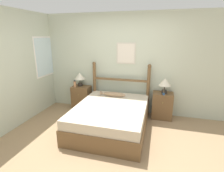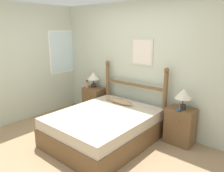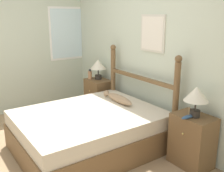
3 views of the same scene
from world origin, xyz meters
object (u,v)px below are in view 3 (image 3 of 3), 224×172
nightstand_left (98,97)px  nightstand_right (192,141)px  fish_pillow (118,98)px  table_lamp_left (98,65)px  table_lamp_right (196,95)px  model_boat (189,116)px  bottle (90,75)px  bed (89,131)px

nightstand_left → nightstand_right: bearing=0.0°
fish_pillow → table_lamp_left: bearing=164.4°
nightstand_right → table_lamp_right: (0.02, -0.02, 0.59)m
nightstand_right → model_boat: size_ratio=2.70×
table_lamp_right → model_boat: bearing=-97.3°
table_lamp_left → bottle: table_lamp_left is taller
nightstand_left → nightstand_right: (2.17, 0.00, 0.00)m
bed → nightstand_right: 1.36m
table_lamp_right → nightstand_right: bearing=131.1°
nightstand_left → fish_pillow: (0.97, -0.25, 0.27)m
table_lamp_right → fish_pillow: bearing=-169.2°
fish_pillow → bed: bearing=-79.0°
table_lamp_right → fish_pillow: (-1.21, -0.23, -0.32)m
bed → table_lamp_right: 1.51m
table_lamp_right → nightstand_left: bearing=179.5°
nightstand_right → fish_pillow: bearing=-168.1°
nightstand_right → fish_pillow: fish_pillow is taller
model_boat → nightstand_left: bearing=177.1°
nightstand_right → model_boat: (0.01, -0.11, 0.35)m
nightstand_left → fish_pillow: fish_pillow is taller
bed → nightstand_left: nightstand_left is taller
nightstand_right → model_boat: bearing=-87.3°
table_lamp_right → bottle: table_lamp_right is taller
bed → fish_pillow: fish_pillow is taller
table_lamp_right → model_boat: (-0.01, -0.09, -0.24)m
table_lamp_left → table_lamp_right: same height
nightstand_right → bottle: 2.34m
model_boat → nightstand_right: bearing=92.7°
table_lamp_left → table_lamp_right: bearing=-1.3°
fish_pillow → nightstand_right: bearing=11.9°
nightstand_left → bottle: size_ratio=3.43×
nightstand_left → fish_pillow: 1.04m
nightstand_right → table_lamp_left: 2.28m
model_boat → fish_pillow: 1.21m
table_lamp_left → bottle: size_ratio=1.94×
bed → nightstand_right: size_ratio=2.90×
table_lamp_left → table_lamp_right: size_ratio=1.00×
fish_pillow → nightstand_left: bearing=165.5°
bed → fish_pillow: (-0.11, 0.58, 0.33)m
nightstand_right → model_boat: model_boat is taller
table_lamp_right → bottle: bearing=-178.3°
bottle → model_boat: size_ratio=0.79×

